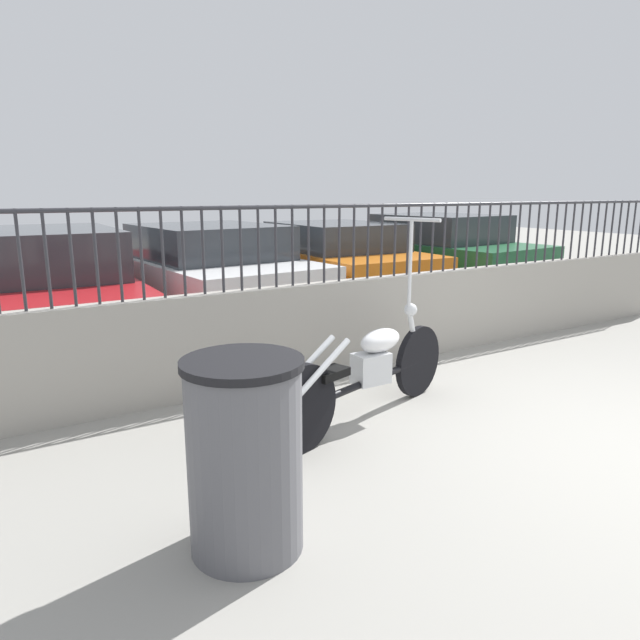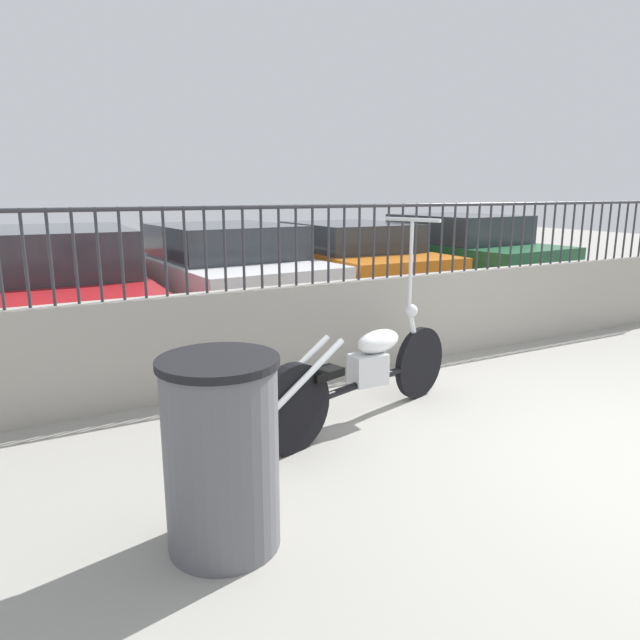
# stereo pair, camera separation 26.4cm
# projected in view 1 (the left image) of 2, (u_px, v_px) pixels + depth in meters

# --- Properties ---
(low_wall) EXTENTS (9.52, 0.18, 0.90)m
(low_wall) POSITION_uv_depth(u_px,v_px,m) (399.00, 318.00, 6.01)
(low_wall) COLOR #9E998E
(low_wall) RESTS_ON ground_plane
(fence_railing) EXTENTS (9.52, 0.04, 0.73)m
(fence_railing) POSITION_uv_depth(u_px,v_px,m) (402.00, 228.00, 5.81)
(fence_railing) COLOR #2D2D33
(fence_railing) RESTS_ON low_wall
(motorcycle_black) EXTENTS (2.06, 0.82, 1.55)m
(motorcycle_black) POSITION_uv_depth(u_px,v_px,m) (360.00, 373.00, 4.33)
(motorcycle_black) COLOR black
(motorcycle_black) RESTS_ON ground_plane
(trash_bin) EXTENTS (0.59, 0.59, 0.98)m
(trash_bin) POSITION_uv_depth(u_px,v_px,m) (245.00, 456.00, 2.77)
(trash_bin) COLOR #56565B
(trash_bin) RESTS_ON ground_plane
(car_red) EXTENTS (1.84, 4.47, 1.34)m
(car_red) POSITION_uv_depth(u_px,v_px,m) (43.00, 286.00, 6.66)
(car_red) COLOR black
(car_red) RESTS_ON ground_plane
(car_white) EXTENTS (2.14, 4.14, 1.32)m
(car_white) POSITION_uv_depth(u_px,v_px,m) (205.00, 272.00, 7.84)
(car_white) COLOR black
(car_white) RESTS_ON ground_plane
(car_orange) EXTENTS (1.82, 3.97, 1.29)m
(car_orange) POSITION_uv_depth(u_px,v_px,m) (330.00, 263.00, 8.90)
(car_orange) COLOR black
(car_orange) RESTS_ON ground_plane
(car_green) EXTENTS (2.09, 4.13, 1.37)m
(car_green) POSITION_uv_depth(u_px,v_px,m) (432.00, 253.00, 9.97)
(car_green) COLOR black
(car_green) RESTS_ON ground_plane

